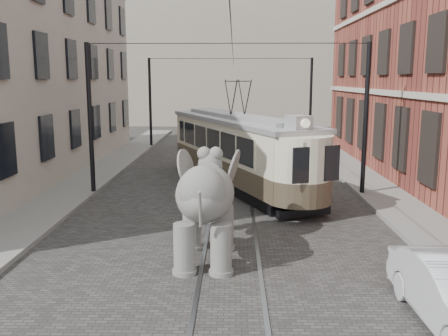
# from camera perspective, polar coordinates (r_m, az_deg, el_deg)

# --- Properties ---
(ground) EXTENTS (120.00, 120.00, 0.00)m
(ground) POSITION_cam_1_polar(r_m,az_deg,el_deg) (14.00, 0.81, -8.92)
(ground) COLOR #3F3C3A
(tram_rails) EXTENTS (1.54, 80.00, 0.02)m
(tram_rails) POSITION_cam_1_polar(r_m,az_deg,el_deg) (13.99, 0.81, -8.87)
(tram_rails) COLOR slate
(tram_rails) RESTS_ON ground
(sidewalk_right) EXTENTS (2.00, 60.00, 0.15)m
(sidewalk_right) POSITION_cam_1_polar(r_m,az_deg,el_deg) (15.17, 24.35, -8.02)
(sidewalk_right) COLOR slate
(sidewalk_right) RESTS_ON ground
(sidewalk_left) EXTENTS (2.00, 60.00, 0.15)m
(sidewalk_left) POSITION_cam_1_polar(r_m,az_deg,el_deg) (15.44, -24.32, -7.71)
(sidewalk_left) COLOR slate
(sidewalk_left) RESTS_ON ground
(distant_block) EXTENTS (28.00, 10.00, 14.00)m
(distant_block) POSITION_cam_1_polar(r_m,az_deg,el_deg) (53.27, 1.14, 12.87)
(distant_block) COLOR gray
(distant_block) RESTS_ON ground
(catenary) EXTENTS (11.00, 30.20, 6.00)m
(catenary) POSITION_cam_1_polar(r_m,az_deg,el_deg) (18.29, 0.31, 5.26)
(catenary) COLOR black
(catenary) RESTS_ON ground
(tram) EXTENTS (6.67, 11.51, 4.56)m
(tram) POSITION_cam_1_polar(r_m,az_deg,el_deg) (21.19, 1.59, 3.99)
(tram) COLOR beige
(tram) RESTS_ON ground
(elephant) EXTENTS (2.57, 4.55, 2.75)m
(elephant) POSITION_cam_1_polar(r_m,az_deg,el_deg) (12.45, -2.19, -4.75)
(elephant) COLOR #62605B
(elephant) RESTS_ON ground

